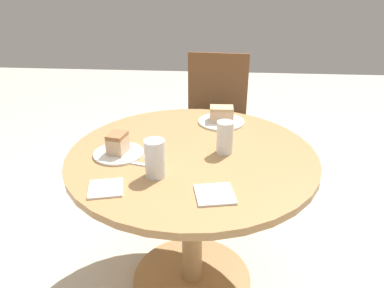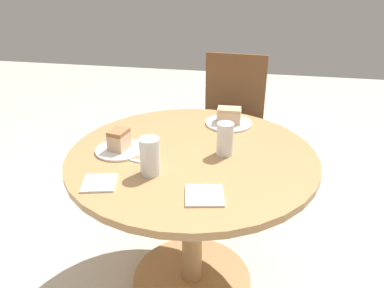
{
  "view_description": "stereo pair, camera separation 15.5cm",
  "coord_description": "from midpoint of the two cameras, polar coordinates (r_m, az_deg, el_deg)",
  "views": [
    {
      "loc": [
        0.11,
        -1.39,
        1.44
      ],
      "look_at": [
        0.0,
        0.0,
        0.76
      ],
      "focal_mm": 35.0,
      "sensor_mm": 36.0,
      "label": 1
    },
    {
      "loc": [
        0.26,
        -1.37,
        1.44
      ],
      "look_at": [
        0.0,
        0.0,
        0.76
      ],
      "focal_mm": 35.0,
      "sensor_mm": 36.0,
      "label": 2
    }
  ],
  "objects": [
    {
      "name": "fork",
      "position": [
        1.5,
        -5.36,
        -2.71
      ],
      "size": [
        0.18,
        0.06,
        0.0
      ],
      "rotation": [
        0.0,
        0.0,
        2.91
      ],
      "color": "silver",
      "rests_on": "table"
    },
    {
      "name": "napkin_stack",
      "position": [
        1.29,
        5.37,
        -7.91
      ],
      "size": [
        0.15,
        0.15,
        0.01
      ],
      "rotation": [
        0.0,
        0.0,
        0.2
      ],
      "color": "white",
      "rests_on": "table"
    },
    {
      "name": "glass_water",
      "position": [
        1.54,
        7.92,
        0.43
      ],
      "size": [
        0.07,
        0.07,
        0.14
      ],
      "color": "silver",
      "rests_on": "table"
    },
    {
      "name": "glass_lemonade",
      "position": [
        1.38,
        -3.25,
        -2.27
      ],
      "size": [
        0.08,
        0.08,
        0.15
      ],
      "color": "beige",
      "rests_on": "table"
    },
    {
      "name": "cake_slice_near",
      "position": [
        1.57,
        -8.32,
        0.6
      ],
      "size": [
        0.08,
        0.1,
        0.09
      ],
      "rotation": [
        0.0,
        0.0,
        6.09
      ],
      "color": "beige",
      "rests_on": "plate_near"
    },
    {
      "name": "plate_far",
      "position": [
        1.86,
        7.99,
        3.13
      ],
      "size": [
        0.23,
        0.23,
        0.01
      ],
      "color": "silver",
      "rests_on": "table"
    },
    {
      "name": "cake_slice_far",
      "position": [
        1.84,
        8.07,
        4.31
      ],
      "size": [
        0.12,
        0.08,
        0.07
      ],
      "rotation": [
        0.0,
        0.0,
        1.61
      ],
      "color": "beige",
      "rests_on": "plate_far"
    },
    {
      "name": "napkin_side",
      "position": [
        1.37,
        -10.82,
        -5.96
      ],
      "size": [
        0.14,
        0.14,
        0.01
      ],
      "rotation": [
        0.0,
        0.0,
        0.25
      ],
      "color": "white",
      "rests_on": "table"
    },
    {
      "name": "chair",
      "position": [
        2.51,
        7.65,
        2.99
      ],
      "size": [
        0.46,
        0.48,
        0.91
      ],
      "rotation": [
        0.0,
        0.0,
        -0.07
      ],
      "color": "brown",
      "rests_on": "ground_plane"
    },
    {
      "name": "plate_near",
      "position": [
        1.59,
        -8.21,
        -0.94
      ],
      "size": [
        0.21,
        0.21,
        0.01
      ],
      "color": "silver",
      "rests_on": "table"
    },
    {
      "name": "table",
      "position": [
        1.66,
        2.69,
        -7.09
      ],
      "size": [
        1.04,
        1.04,
        0.72
      ],
      "color": "tan",
      "rests_on": "ground_plane"
    },
    {
      "name": "ground_plane",
      "position": [
        2.0,
        2.35,
        -20.09
      ],
      "size": [
        8.0,
        8.0,
        0.0
      ],
      "primitive_type": "plane",
      "color": "beige"
    }
  ]
}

